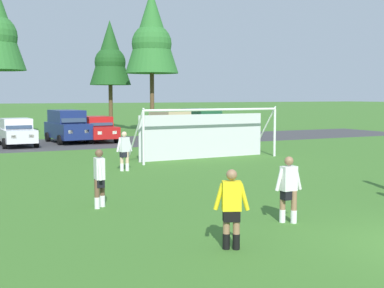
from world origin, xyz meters
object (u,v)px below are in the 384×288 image
at_px(soccer_goal, 205,133).
at_px(parked_car_slot_right, 202,123).
at_px(player_winger_right, 99,178).
at_px(parked_car_slot_center_right, 171,125).
at_px(referee, 231,209).
at_px(player_midfield_center, 124,151).
at_px(player_winger_left, 288,190).
at_px(parked_car_slot_center, 97,129).
at_px(soccer_ball, 237,205).
at_px(parked_car_slot_left, 17,132).
at_px(parked_car_slot_center_left, 67,126).

relative_size(soccer_goal, parked_car_slot_right, 1.60).
xyz_separation_m(player_winger_right, parked_car_slot_center_right, (10.78, 19.25, 0.29)).
relative_size(referee, player_winger_right, 1.00).
relative_size(player_midfield_center, parked_car_slot_center_right, 0.35).
xyz_separation_m(referee, player_midfield_center, (1.75, 11.59, 0.00)).
distance_m(player_winger_left, player_winger_right, 5.23).
height_order(parked_car_slot_center, parked_car_slot_right, parked_car_slot_right).
bearing_deg(player_winger_left, parked_car_slot_right, 67.13).
relative_size(player_winger_left, parked_car_slot_right, 0.35).
xyz_separation_m(soccer_ball, parked_car_slot_center_right, (7.43, 21.06, 1.00)).
bearing_deg(referee, parked_car_slot_center_right, 68.59).
xyz_separation_m(soccer_goal, player_winger_left, (-4.38, -12.60, -0.47)).
height_order(parked_car_slot_left, parked_car_slot_right, parked_car_slot_right).
relative_size(parked_car_slot_center, parked_car_slot_right, 0.90).
xyz_separation_m(parked_car_slot_center, parked_car_slot_right, (7.72, -0.55, 0.24)).
height_order(referee, player_midfield_center, same).
distance_m(parked_car_slot_center, parked_car_slot_center_right, 5.01).
distance_m(player_winger_right, parked_car_slot_right, 24.21).
distance_m(player_winger_right, parked_car_slot_center, 21.38).
distance_m(soccer_goal, parked_car_slot_left, 13.10).
bearing_deg(player_winger_left, soccer_ball, 98.60).
bearing_deg(parked_car_slot_right, player_winger_left, -112.87).
xyz_separation_m(player_winger_right, parked_car_slot_right, (13.65, 19.99, 0.29)).
height_order(soccer_goal, parked_car_slot_center_right, soccer_goal).
height_order(parked_car_slot_left, parked_car_slot_center, same).
bearing_deg(player_winger_left, parked_car_slot_left, 97.46).
distance_m(player_midfield_center, parked_car_slot_center_right, 14.92).
bearing_deg(parked_car_slot_center, referee, -100.39).
relative_size(soccer_ball, parked_car_slot_center, 0.05).
xyz_separation_m(parked_car_slot_center_left, parked_car_slot_center_right, (6.80, -1.58, 0.00)).
bearing_deg(parked_car_slot_center, soccer_goal, -79.92).
distance_m(referee, player_winger_right, 5.21).
bearing_deg(referee, player_winger_right, 103.78).
distance_m(player_midfield_center, player_winger_right, 7.18).
relative_size(referee, player_winger_left, 1.00).
relative_size(player_winger_right, parked_car_slot_right, 0.35).
bearing_deg(parked_car_slot_left, referee, -88.46).
bearing_deg(parked_car_slot_right, parked_car_slot_left, -178.39).
bearing_deg(player_winger_right, parked_car_slot_right, 55.67).
relative_size(parked_car_slot_center_left, parked_car_slot_center, 1.12).
height_order(player_winger_left, parked_car_slot_center_left, parked_car_slot_center_left).
distance_m(parked_car_slot_left, parked_car_slot_center_right, 10.21).
height_order(soccer_ball, soccer_goal, soccer_goal).
height_order(referee, player_winger_left, same).
height_order(player_winger_right, parked_car_slot_right, parked_car_slot_right).
distance_m(parked_car_slot_left, parked_car_slot_center_left, 3.62).
bearing_deg(parked_car_slot_left, player_midfield_center, -79.55).
bearing_deg(parked_car_slot_left, parked_car_slot_center, 9.69).
bearing_deg(player_winger_left, soccer_goal, 70.86).
distance_m(soccer_goal, parked_car_slot_right, 12.48).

